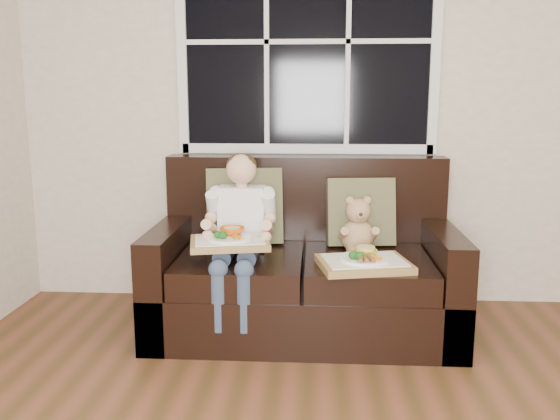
# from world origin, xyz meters

# --- Properties ---
(window_back) EXTENTS (1.62, 0.04, 1.37)m
(window_back) POSITION_xyz_m (-0.43, 2.48, 1.65)
(window_back) COLOR black
(window_back) RESTS_ON room_walls
(loveseat) EXTENTS (1.70, 0.92, 0.96)m
(loveseat) POSITION_xyz_m (-0.43, 2.02, 0.31)
(loveseat) COLOR black
(loveseat) RESTS_ON ground
(pillow_left) EXTENTS (0.47, 0.27, 0.46)m
(pillow_left) POSITION_xyz_m (-0.79, 2.17, 0.67)
(pillow_left) COLOR brown
(pillow_left) RESTS_ON loveseat
(pillow_right) EXTENTS (0.41, 0.22, 0.41)m
(pillow_right) POSITION_xyz_m (-0.10, 2.17, 0.65)
(pillow_right) COLOR brown
(pillow_right) RESTS_ON loveseat
(child) EXTENTS (0.38, 0.59, 0.86)m
(child) POSITION_xyz_m (-0.78, 1.90, 0.64)
(child) COLOR white
(child) RESTS_ON loveseat
(teddy_bear) EXTENTS (0.21, 0.26, 0.33)m
(teddy_bear) POSITION_xyz_m (-0.13, 2.01, 0.58)
(teddy_bear) COLOR tan
(teddy_bear) RESTS_ON loveseat
(tray_left) EXTENTS (0.46, 0.38, 0.10)m
(tray_left) POSITION_xyz_m (-0.82, 1.72, 0.58)
(tray_left) COLOR olive
(tray_left) RESTS_ON child
(tray_right) EXTENTS (0.52, 0.43, 0.10)m
(tray_right) POSITION_xyz_m (-0.11, 1.68, 0.48)
(tray_right) COLOR olive
(tray_right) RESTS_ON loveseat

